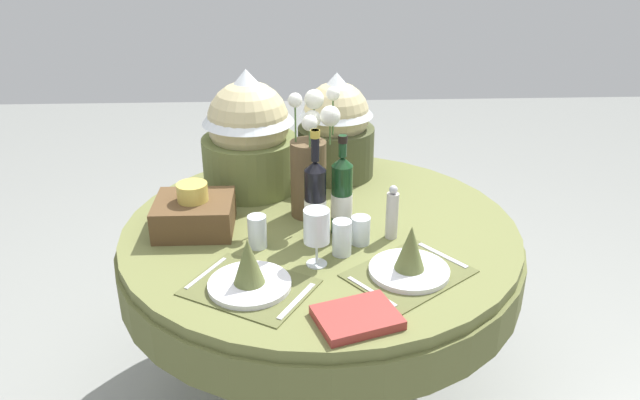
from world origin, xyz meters
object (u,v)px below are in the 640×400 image
at_px(woven_basket_side_left, 194,213).
at_px(tumbler_near_left, 257,232).
at_px(gift_tub_back_left, 249,128).
at_px(place_setting_left, 249,274).
at_px(flower_vase, 310,164).
at_px(wine_glass_left, 317,227).
at_px(place_setting_right, 410,260).
at_px(tumbler_near_right, 342,238).
at_px(wine_bottle_centre, 315,201).
at_px(tumbler_mid, 360,230).
at_px(gift_tub_back_centre, 336,123).
at_px(dining_table, 320,256).
at_px(wine_bottle_right, 342,195).
at_px(book_on_table, 357,317).
at_px(pepper_mill, 392,214).

bearing_deg(woven_basket_side_left, tumbler_near_left, -30.63).
bearing_deg(gift_tub_back_left, place_setting_left, -87.19).
bearing_deg(flower_vase, wine_glass_left, -88.67).
distance_m(place_setting_right, tumbler_near_right, 0.23).
relative_size(place_setting_left, flower_vase, 0.96).
bearing_deg(woven_basket_side_left, wine_bottle_centre, -12.53).
bearing_deg(tumbler_mid, place_setting_left, -143.99).
relative_size(wine_glass_left, gift_tub_back_left, 0.40).
relative_size(flower_vase, gift_tub_back_centre, 1.06).
distance_m(tumbler_mid, gift_tub_back_centre, 0.60).
xyz_separation_m(wine_bottle_centre, tumbler_near_left, (-0.19, -0.04, -0.09)).
xyz_separation_m(place_setting_left, tumbler_near_left, (0.01, 0.24, 0.01)).
xyz_separation_m(tumbler_near_right, gift_tub_back_left, (-0.31, 0.53, 0.18)).
height_order(place_setting_right, gift_tub_back_left, gift_tub_back_left).
bearing_deg(place_setting_right, tumbler_near_right, 146.47).
relative_size(wine_bottle_centre, wine_glass_left, 2.05).
height_order(wine_bottle_centre, tumbler_mid, wine_bottle_centre).
relative_size(dining_table, wine_bottle_centre, 3.63).
relative_size(wine_bottle_right, tumbler_mid, 3.69).
bearing_deg(book_on_table, wine_bottle_centre, 82.92).
bearing_deg(book_on_table, dining_table, 78.72).
bearing_deg(wine_bottle_centre, dining_table, 78.24).
relative_size(wine_bottle_centre, book_on_table, 1.79).
bearing_deg(tumbler_mid, book_on_table, -96.87).
distance_m(wine_bottle_centre, gift_tub_back_left, 0.50).
height_order(place_setting_left, flower_vase, flower_vase).
relative_size(wine_bottle_centre, pepper_mill, 2.03).
xyz_separation_m(flower_vase, woven_basket_side_left, (-0.39, -0.10, -0.13)).
bearing_deg(gift_tub_back_left, gift_tub_back_centre, 19.24).
xyz_separation_m(tumbler_near_left, gift_tub_back_centre, (0.29, 0.58, 0.16)).
bearing_deg(flower_vase, woven_basket_side_left, -165.21).
distance_m(wine_bottle_centre, tumbler_near_left, 0.21).
relative_size(wine_bottle_right, book_on_table, 1.62).
bearing_deg(wine_bottle_centre, tumbler_near_left, -168.33).
height_order(place_setting_left, tumbler_mid, place_setting_left).
bearing_deg(pepper_mill, woven_basket_side_left, 172.70).
relative_size(dining_table, wine_glass_left, 7.43).
xyz_separation_m(wine_bottle_right, book_on_table, (0.01, -0.50, -0.12)).
height_order(tumbler_near_left, gift_tub_back_left, gift_tub_back_left).
distance_m(wine_glass_left, gift_tub_back_left, 0.64).
height_order(wine_bottle_centre, wine_glass_left, wine_bottle_centre).
distance_m(wine_bottle_centre, gift_tub_back_centre, 0.56).
relative_size(place_setting_left, place_setting_right, 0.99).
distance_m(place_setting_right, woven_basket_side_left, 0.74).
height_order(flower_vase, pepper_mill, flower_vase).
distance_m(tumbler_near_right, book_on_table, 0.36).
distance_m(tumbler_near_left, book_on_table, 0.50).
bearing_deg(wine_bottle_right, gift_tub_back_centre, 88.46).
bearing_deg(flower_vase, gift_tub_back_centre, 72.45).
bearing_deg(pepper_mill, wine_glass_left, -147.22).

